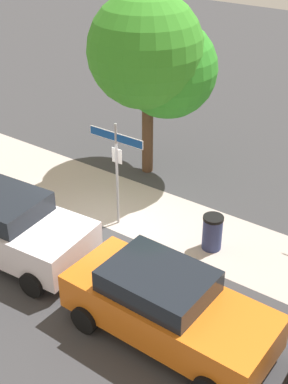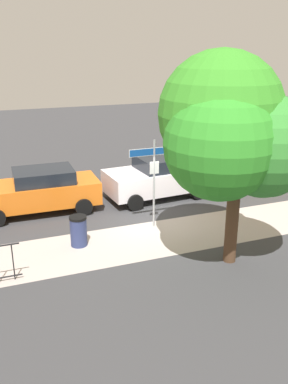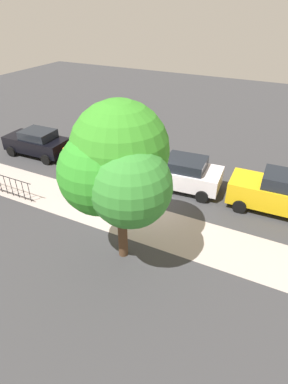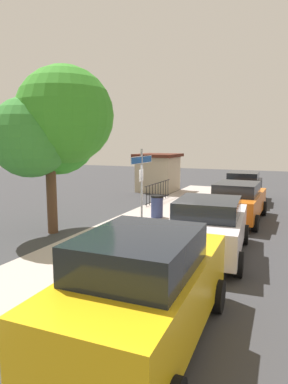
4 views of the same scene
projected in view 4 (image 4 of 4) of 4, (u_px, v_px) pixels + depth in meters
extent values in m
plane|color=#38383A|center=(151.00, 236.00, 12.03)|extent=(60.00, 60.00, 0.00)
cube|color=#B0A39C|center=(141.00, 220.00, 14.36)|extent=(24.00, 2.60, 0.00)
cylinder|color=#9EA0A5|center=(142.00, 192.00, 12.01)|extent=(0.07, 0.07, 3.07)
cube|color=#144799|center=(142.00, 160.00, 11.84)|extent=(1.71, 0.02, 0.22)
cube|color=white|center=(142.00, 160.00, 11.84)|extent=(1.74, 0.02, 0.25)
cube|color=silver|center=(141.00, 175.00, 11.93)|extent=(0.32, 0.02, 0.42)
cylinder|color=#4E3523|center=(52.00, 196.00, 12.23)|extent=(0.36, 0.36, 2.70)
sphere|color=#2B8422|center=(44.00, 126.00, 12.00)|extent=(2.13, 2.13, 2.13)
sphere|color=#379026|center=(65.00, 115.00, 11.84)|extent=(3.42, 3.42, 3.42)
sphere|color=#309127|center=(57.00, 134.00, 12.53)|extent=(2.99, 2.99, 2.99)
sphere|color=#368731|center=(30.00, 137.00, 11.52)|extent=(2.76, 2.76, 2.76)
cube|color=gold|center=(146.00, 294.00, 5.52)|extent=(4.44, 1.95, 1.05)
cube|color=black|center=(140.00, 252.00, 5.16)|extent=(2.15, 1.67, 0.57)
cylinder|color=black|center=(132.00, 281.00, 7.31)|extent=(0.65, 0.24, 0.64)
cylinder|color=black|center=(218.00, 296.00, 6.62)|extent=(0.65, 0.24, 0.64)
cylinder|color=black|center=(42.00, 365.00, 4.57)|extent=(0.65, 0.24, 0.64)
cube|color=white|center=(209.00, 230.00, 9.90)|extent=(4.32, 2.24, 0.88)
cube|color=black|center=(208.00, 208.00, 9.57)|extent=(2.13, 1.84, 0.51)
cylinder|color=black|center=(187.00, 230.00, 11.61)|extent=(0.66, 0.27, 0.64)
cylinder|color=black|center=(245.00, 235.00, 10.98)|extent=(0.66, 0.27, 0.64)
cylinder|color=black|center=(164.00, 256.00, 8.96)|extent=(0.66, 0.27, 0.64)
cylinder|color=black|center=(239.00, 264.00, 8.33)|extent=(0.66, 0.27, 0.64)
cube|color=orange|center=(237.00, 203.00, 14.21)|extent=(4.56, 1.93, 0.84)
cube|color=black|center=(237.00, 189.00, 13.87)|extent=(2.20, 1.66, 0.49)
cylinder|color=black|center=(223.00, 205.00, 16.03)|extent=(0.64, 0.23, 0.64)
cylinder|color=black|center=(264.00, 208.00, 15.26)|extent=(0.64, 0.23, 0.64)
cylinder|color=black|center=(206.00, 218.00, 13.27)|extent=(0.64, 0.23, 0.64)
cylinder|color=black|center=(255.00, 223.00, 12.51)|extent=(0.64, 0.23, 0.64)
cube|color=black|center=(243.00, 188.00, 18.71)|extent=(4.12, 1.88, 0.85)
cube|color=black|center=(243.00, 177.00, 18.38)|extent=(2.00, 1.60, 0.49)
cylinder|color=black|center=(230.00, 192.00, 20.36)|extent=(0.65, 0.24, 0.64)
cylinder|color=black|center=(261.00, 193.00, 19.71)|extent=(0.65, 0.24, 0.64)
cylinder|color=black|center=(223.00, 199.00, 17.83)|extent=(0.65, 0.24, 0.64)
cylinder|color=black|center=(258.00, 201.00, 17.18)|extent=(0.65, 0.24, 0.64)
cylinder|color=black|center=(158.00, 183.00, 18.67)|extent=(3.64, 0.04, 0.04)
cylinder|color=black|center=(158.00, 199.00, 18.81)|extent=(3.64, 0.04, 0.04)
cylinder|color=black|center=(147.00, 197.00, 17.28)|extent=(0.03, 0.03, 1.05)
cylinder|color=black|center=(150.00, 195.00, 17.65)|extent=(0.03, 0.03, 1.05)
cylinder|color=black|center=(153.00, 194.00, 18.01)|extent=(0.03, 0.03, 1.05)
cylinder|color=black|center=(155.00, 193.00, 18.38)|extent=(0.03, 0.03, 1.05)
cylinder|color=black|center=(158.00, 192.00, 18.75)|extent=(0.03, 0.03, 1.05)
cylinder|color=black|center=(161.00, 191.00, 19.11)|extent=(0.03, 0.03, 1.05)
cylinder|color=black|center=(163.00, 190.00, 19.48)|extent=(0.03, 0.03, 1.05)
cylinder|color=black|center=(166.00, 189.00, 19.84)|extent=(0.03, 0.03, 1.05)
cylinder|color=black|center=(168.00, 189.00, 20.21)|extent=(0.03, 0.03, 1.05)
cube|color=tan|center=(158.00, 174.00, 22.71)|extent=(2.51, 2.31, 2.30)
cube|color=#4C2319|center=(158.00, 155.00, 22.52)|extent=(2.87, 2.67, 0.20)
cylinder|color=navy|center=(157.00, 207.00, 14.86)|extent=(0.52, 0.52, 0.90)
cylinder|color=black|center=(157.00, 196.00, 14.78)|extent=(0.55, 0.55, 0.08)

